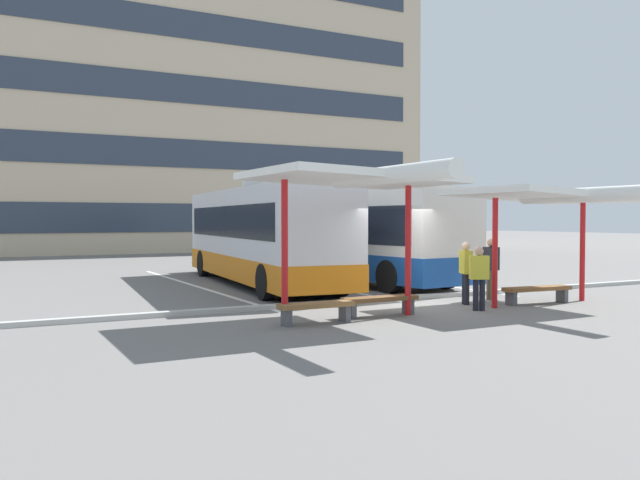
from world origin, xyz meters
The scene contains 16 objects.
ground_plane centered at (0.00, 0.00, 0.00)m, with size 160.00×160.00×0.00m, color slate.
terminal_building centered at (0.02, 35.70, 10.51)m, with size 41.95×15.29×23.76m.
coach_bus_0 centered at (-1.59, 6.40, 1.64)m, with size 3.56×11.50×3.55m.
coach_bus_1 centered at (1.57, 7.06, 1.61)m, with size 3.64×12.70×3.53m.
lane_stripe_0 centered at (-3.67, 6.92, 0.00)m, with size 0.16×14.00×0.01m, color white.
lane_stripe_1 centered at (0.00, 6.92, 0.00)m, with size 0.16×14.00×0.01m, color white.
lane_stripe_2 centered at (3.67, 6.92, 0.00)m, with size 0.16×14.00×0.01m, color white.
waiting_shelter_0 centered at (-2.83, -1.87, 3.05)m, with size 4.13×5.30×3.27m.
bench_0 centered at (-3.73, -1.73, 0.34)m, with size 1.68×0.44×0.45m.
bench_1 centered at (-1.93, -1.43, 0.34)m, with size 1.86×0.43×0.45m.
waiting_shelter_1 centered at (2.90, -1.90, 2.76)m, with size 4.12×5.15×3.00m.
bench_2 centered at (2.90, -1.52, 0.34)m, with size 2.00×0.60×0.45m.
platform_kerb centered at (0.00, 0.75, 0.06)m, with size 44.00×0.24×0.12m, color #ADADA8.
waiting_passenger_0 centered at (0.68, -1.80, 0.87)m, with size 0.50×0.40×1.54m.
waiting_passenger_1 centered at (2.36, -0.37, 0.97)m, with size 0.28×0.51×1.68m.
waiting_passenger_2 centered at (1.14, -0.77, 0.93)m, with size 0.38×0.52×1.62m.
Camera 1 is at (-10.07, -13.95, 2.22)m, focal length 36.73 mm.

